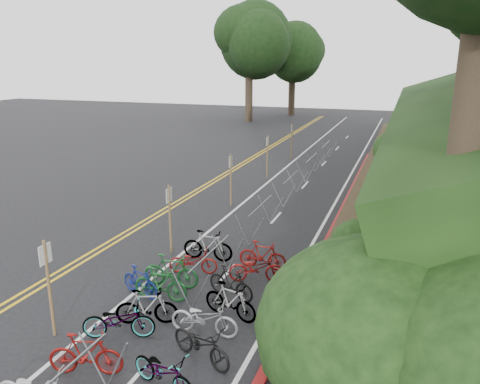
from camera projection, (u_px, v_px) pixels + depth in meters
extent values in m
plane|color=black|center=(63.00, 319.00, 12.43)|extent=(120.00, 120.00, 0.00)
cube|color=gold|center=(169.00, 206.00, 22.19)|extent=(0.12, 80.00, 0.01)
cube|color=gold|center=(175.00, 206.00, 22.09)|extent=(0.12, 80.00, 0.01)
cube|color=silver|center=(231.00, 213.00, 21.16)|extent=(0.12, 80.00, 0.01)
cube|color=silver|center=(324.00, 223.00, 19.80)|extent=(0.12, 80.00, 0.01)
cube|color=silver|center=(226.00, 274.00, 15.04)|extent=(0.10, 1.60, 0.01)
cube|color=silver|center=(276.00, 218.00, 20.48)|extent=(0.10, 1.60, 0.01)
cube|color=silver|center=(305.00, 185.00, 25.92)|extent=(0.10, 1.60, 0.01)
cube|color=silver|center=(324.00, 163.00, 31.36)|extent=(0.10, 1.60, 0.01)
cube|color=silver|center=(337.00, 148.00, 36.79)|extent=(0.10, 1.60, 0.01)
cube|color=silver|center=(347.00, 137.00, 42.23)|extent=(0.10, 1.60, 0.01)
cube|color=maroon|center=(342.00, 210.00, 21.43)|extent=(0.25, 28.00, 0.10)
cube|color=#382819|center=(375.00, 166.00, 30.26)|extent=(1.40, 44.00, 0.16)
ellipsoid|color=#284C19|center=(355.00, 277.00, 12.52)|extent=(2.00, 2.80, 1.60)
ellipsoid|color=#284C19|center=(395.00, 209.00, 16.66)|extent=(2.60, 3.64, 2.08)
ellipsoid|color=#284C19|center=(428.00, 165.00, 21.59)|extent=(2.20, 3.08, 1.76)
ellipsoid|color=#284C19|center=(399.00, 150.00, 27.59)|extent=(3.00, 4.20, 2.40)
ellipsoid|color=#284C19|center=(412.00, 134.00, 32.76)|extent=(2.40, 3.36, 1.92)
ellipsoid|color=#284C19|center=(431.00, 118.00, 35.78)|extent=(2.80, 3.92, 2.24)
ellipsoid|color=#284C19|center=(359.00, 242.00, 15.34)|extent=(1.80, 2.52, 1.44)
ellipsoid|color=#284C19|center=(443.00, 140.00, 24.79)|extent=(3.20, 4.48, 2.56)
ellipsoid|color=black|center=(380.00, 325.00, 9.95)|extent=(5.28, 6.16, 3.52)
cylinder|color=#2D2319|center=(465.00, 160.00, 10.87)|extent=(0.84, 0.84, 6.41)
cylinder|color=#2D2319|center=(480.00, 67.00, 32.05)|extent=(0.87, 0.87, 6.91)
cylinder|color=#2D2319|center=(249.00, 93.00, 52.55)|extent=(0.84, 0.84, 6.41)
ellipsoid|color=black|center=(249.00, 38.00, 50.98)|extent=(8.77, 8.77, 8.33)
cylinder|color=#2D2319|center=(292.00, 91.00, 58.89)|extent=(0.82, 0.82, 5.92)
ellipsoid|color=black|center=(293.00, 48.00, 57.47)|extent=(7.67, 7.67, 7.29)
cylinder|color=gray|center=(59.00, 375.00, 8.27)|extent=(0.05, 2.73, 0.05)
cylinder|color=gray|center=(93.00, 361.00, 9.68)|extent=(0.63, 0.04, 1.24)
cylinder|color=gray|center=(116.00, 367.00, 9.50)|extent=(0.63, 0.04, 1.24)
cylinder|color=gray|center=(210.00, 252.00, 13.86)|extent=(0.05, 3.00, 0.05)
cylinder|color=gray|center=(181.00, 289.00, 12.84)|extent=(0.58, 0.04, 1.13)
cylinder|color=gray|center=(200.00, 293.00, 12.65)|extent=(0.58, 0.04, 1.13)
cylinder|color=gray|center=(220.00, 252.00, 15.37)|extent=(0.58, 0.04, 1.13)
cylinder|color=gray|center=(236.00, 254.00, 15.19)|extent=(0.58, 0.04, 1.13)
cylinder|color=gray|center=(261.00, 205.00, 18.39)|extent=(0.05, 3.00, 0.05)
cylinder|color=gray|center=(242.00, 230.00, 17.37)|extent=(0.58, 0.04, 1.13)
cylinder|color=gray|center=(256.00, 232.00, 17.19)|extent=(0.58, 0.04, 1.13)
cylinder|color=gray|center=(264.00, 208.00, 19.91)|extent=(0.58, 0.04, 1.13)
cylinder|color=gray|center=(277.00, 210.00, 19.72)|extent=(0.58, 0.04, 1.13)
cylinder|color=gray|center=(291.00, 177.00, 22.92)|extent=(0.05, 3.00, 0.05)
cylinder|color=gray|center=(278.00, 195.00, 21.90)|extent=(0.58, 0.04, 1.13)
cylinder|color=gray|center=(289.00, 196.00, 21.72)|extent=(0.58, 0.04, 1.13)
cylinder|color=gray|center=(292.00, 181.00, 24.44)|extent=(0.58, 0.04, 1.13)
cylinder|color=gray|center=(302.00, 182.00, 24.26)|extent=(0.58, 0.04, 1.13)
cylinder|color=gray|center=(311.00, 158.00, 27.45)|extent=(0.05, 3.00, 0.05)
cylinder|color=gray|center=(301.00, 172.00, 26.43)|extent=(0.58, 0.04, 1.13)
cylinder|color=gray|center=(311.00, 173.00, 26.25)|extent=(0.58, 0.04, 1.13)
cylinder|color=gray|center=(311.00, 162.00, 28.97)|extent=(0.58, 0.04, 1.13)
cylinder|color=gray|center=(320.00, 163.00, 28.79)|extent=(0.58, 0.04, 1.13)
cylinder|color=gray|center=(326.00, 144.00, 31.99)|extent=(0.05, 3.00, 0.05)
cylinder|color=gray|center=(317.00, 156.00, 30.96)|extent=(0.58, 0.04, 1.13)
cylinder|color=gray|center=(326.00, 156.00, 30.78)|extent=(0.58, 0.04, 1.13)
cylinder|color=gray|center=(325.00, 149.00, 33.50)|extent=(0.58, 0.04, 1.13)
cylinder|color=gray|center=(333.00, 149.00, 33.32)|extent=(0.58, 0.04, 1.13)
cylinder|color=brown|center=(49.00, 289.00, 11.38)|extent=(0.08, 0.08, 2.53)
cube|color=silver|center=(45.00, 254.00, 11.13)|extent=(0.02, 0.40, 0.50)
cylinder|color=brown|center=(170.00, 220.00, 16.43)|extent=(0.08, 0.08, 2.50)
cube|color=silver|center=(169.00, 195.00, 16.18)|extent=(0.02, 0.40, 0.50)
cylinder|color=brown|center=(231.00, 180.00, 21.86)|extent=(0.08, 0.08, 2.50)
cube|color=silver|center=(231.00, 161.00, 21.62)|extent=(0.02, 0.40, 0.50)
cylinder|color=brown|center=(267.00, 157.00, 27.30)|extent=(0.08, 0.08, 2.50)
cube|color=silver|center=(267.00, 141.00, 27.06)|extent=(0.02, 0.40, 0.50)
cylinder|color=brown|center=(292.00, 141.00, 32.74)|extent=(0.08, 0.08, 2.50)
cube|color=silver|center=(292.00, 128.00, 32.50)|extent=(0.02, 0.40, 0.50)
imported|color=navy|center=(140.00, 281.00, 13.59)|extent=(0.87, 1.54, 0.89)
imported|color=maroon|center=(85.00, 354.00, 10.12)|extent=(0.92, 1.73, 1.00)
imported|color=slate|center=(164.00, 371.00, 9.65)|extent=(1.06, 1.80, 0.89)
imported|color=slate|center=(119.00, 320.00, 11.49)|extent=(1.24, 1.90, 0.94)
imported|color=black|center=(201.00, 343.00, 10.58)|extent=(1.24, 1.88, 0.93)
imported|color=slate|center=(147.00, 307.00, 12.10)|extent=(1.01, 1.67, 0.97)
imported|color=#9E9EA3|center=(204.00, 318.00, 11.63)|extent=(0.73, 1.79, 0.92)
imported|color=#144C1E|center=(160.00, 284.00, 13.33)|extent=(0.55, 1.66, 0.99)
imported|color=slate|center=(230.00, 301.00, 12.40)|extent=(0.85, 1.70, 0.98)
imported|color=#144C1E|center=(171.00, 271.00, 14.09)|extent=(0.66, 1.78, 1.04)
imported|color=black|center=(231.00, 282.00, 13.45)|extent=(0.93, 1.66, 0.96)
imported|color=maroon|center=(193.00, 261.00, 15.04)|extent=(0.93, 1.67, 0.83)
imported|color=maroon|center=(256.00, 268.00, 14.46)|extent=(1.09, 1.82, 0.90)
imported|color=slate|center=(208.00, 246.00, 16.00)|extent=(0.62, 1.80, 1.07)
imported|color=maroon|center=(263.00, 255.00, 15.33)|extent=(0.46, 1.61, 0.97)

